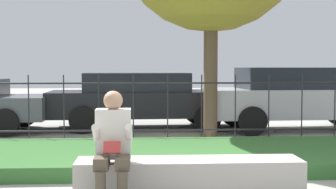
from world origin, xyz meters
TOP-DOWN VIEW (x-y plane):
  - stone_bench at (0.03, 0.00)m, footprint 2.59×0.53m
  - person_seated_reader at (-0.83, -0.30)m, footprint 0.42×0.73m
  - grass_berm at (0.00, 1.98)m, footprint 9.37×2.56m
  - iron_fence at (-0.00, 3.81)m, footprint 7.37×0.03m
  - car_parked_right at (3.26, 5.74)m, footprint 4.61×2.02m
  - car_parked_center at (-0.49, 6.26)m, footprint 4.70×2.01m

SIDE VIEW (x-z plane):
  - grass_berm at x=0.00m, z-range 0.00..0.21m
  - stone_bench at x=0.03m, z-range -0.02..0.42m
  - person_seated_reader at x=-0.83m, z-range 0.05..1.29m
  - iron_fence at x=0.00m, z-range 0.04..1.39m
  - car_parked_center at x=-0.49m, z-range 0.05..1.42m
  - car_parked_right at x=3.26m, z-range 0.04..1.55m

